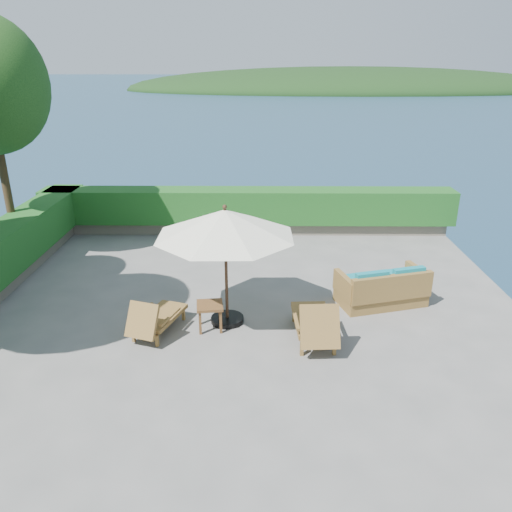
{
  "coord_description": "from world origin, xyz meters",
  "views": [
    {
      "loc": [
        0.4,
        -9.01,
        4.97
      ],
      "look_at": [
        0.3,
        0.8,
        1.1
      ],
      "focal_mm": 35.0,
      "sensor_mm": 36.0,
      "label": 1
    }
  ],
  "objects_px": {
    "patio_umbrella": "(225,224)",
    "lounge_left": "(155,318)",
    "wicker_loveseat": "(382,289)",
    "lounge_right": "(315,322)",
    "side_table": "(210,309)"
  },
  "relations": [
    {
      "from": "patio_umbrella",
      "to": "lounge_left",
      "type": "distance_m",
      "value": 2.25
    },
    {
      "from": "patio_umbrella",
      "to": "wicker_loveseat",
      "type": "distance_m",
      "value": 3.82
    },
    {
      "from": "lounge_left",
      "to": "lounge_right",
      "type": "bearing_deg",
      "value": 13.9
    },
    {
      "from": "patio_umbrella",
      "to": "side_table",
      "type": "distance_m",
      "value": 1.69
    },
    {
      "from": "patio_umbrella",
      "to": "lounge_left",
      "type": "relative_size",
      "value": 2.3
    },
    {
      "from": "side_table",
      "to": "wicker_loveseat",
      "type": "height_order",
      "value": "wicker_loveseat"
    },
    {
      "from": "lounge_left",
      "to": "wicker_loveseat",
      "type": "xyz_separation_m",
      "value": [
        4.66,
        1.3,
        0.01
      ]
    },
    {
      "from": "patio_umbrella",
      "to": "lounge_right",
      "type": "xyz_separation_m",
      "value": [
        1.69,
        -0.74,
        -1.67
      ]
    },
    {
      "from": "patio_umbrella",
      "to": "lounge_right",
      "type": "relative_size",
      "value": 2.06
    },
    {
      "from": "lounge_left",
      "to": "side_table",
      "type": "relative_size",
      "value": 2.75
    },
    {
      "from": "lounge_left",
      "to": "wicker_loveseat",
      "type": "relative_size",
      "value": 0.76
    },
    {
      "from": "lounge_left",
      "to": "wicker_loveseat",
      "type": "bearing_deg",
      "value": 34.22
    },
    {
      "from": "patio_umbrella",
      "to": "lounge_right",
      "type": "height_order",
      "value": "patio_umbrella"
    },
    {
      "from": "side_table",
      "to": "lounge_left",
      "type": "bearing_deg",
      "value": -168.89
    },
    {
      "from": "patio_umbrella",
      "to": "wicker_loveseat",
      "type": "xyz_separation_m",
      "value": [
        3.31,
        0.82,
        -1.73
      ]
    }
  ]
}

